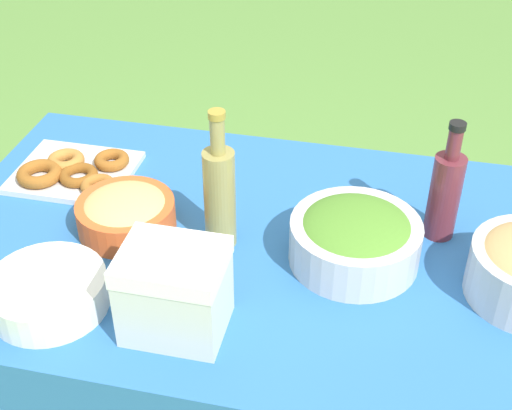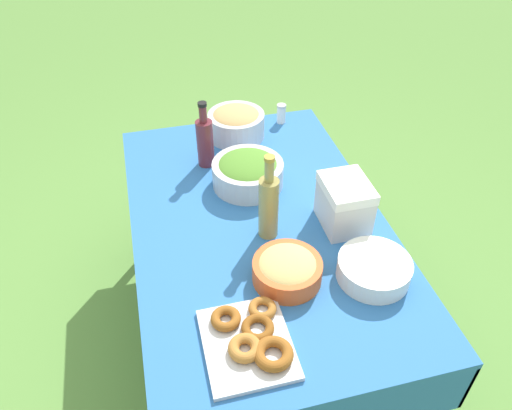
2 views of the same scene
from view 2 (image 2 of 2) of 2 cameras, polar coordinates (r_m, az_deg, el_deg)
name	(u,v)px [view 2 (image 2 of 2)]	position (r m, az deg, el deg)	size (l,w,h in m)	color
ground_plane	(258,330)	(2.38, 0.22, -14.11)	(14.00, 14.00, 0.00)	#609342
picnic_table	(258,237)	(1.92, 0.26, -3.62)	(1.48, 0.93, 0.68)	#2D6BB2
salad_bowl	(248,171)	(1.99, -0.95, 3.86)	(0.29, 0.29, 0.12)	silver
pasta_bowl	(287,269)	(1.63, 3.59, -7.31)	(0.23, 0.23, 0.09)	#E05B28
donut_platter	(251,339)	(1.49, -0.54, -15.09)	(0.30, 0.25, 0.05)	silver
plate_stack	(374,269)	(1.68, 13.32, -7.15)	(0.24, 0.24, 0.07)	white
olive_oil_bottle	(269,205)	(1.72, 1.45, -0.02)	(0.07, 0.07, 0.34)	#998E4C
wine_bottle	(205,141)	(2.09, -5.85, 7.30)	(0.07, 0.07, 0.29)	maroon
bread_bowl	(236,123)	(2.29, -2.27, 9.39)	(0.26, 0.26, 0.14)	silver
cooler_box	(344,204)	(1.82, 10.08, 0.15)	(0.20, 0.16, 0.19)	silver
salt_shaker	(281,113)	(2.41, 2.91, 10.41)	(0.04, 0.04, 0.09)	white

